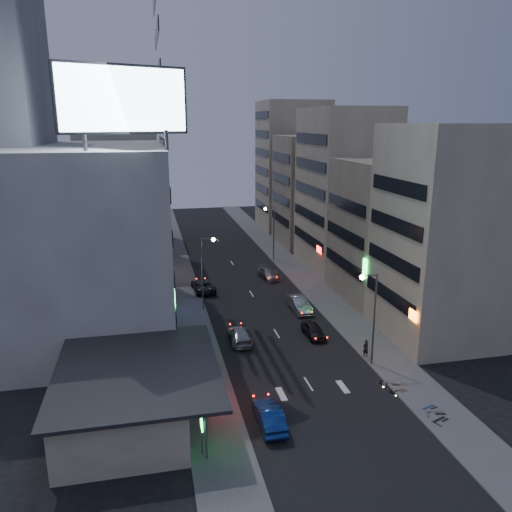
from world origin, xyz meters
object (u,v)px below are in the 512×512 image
object	(u,v)px
parked_car_right_mid	(299,304)
scooter_blue	(433,398)
parked_car_right_near	(313,330)
scooter_silver_a	(444,403)
parked_car_left	(203,286)
person	(366,348)
scooter_silver_b	(400,376)
road_car_silver	(240,335)
parked_car_right_far	(268,273)
scooter_black_a	(444,409)
road_car_blue	(269,416)
scooter_black_b	(405,383)

from	to	relation	value
parked_car_right_mid	scooter_blue	xyz separation A→B (m)	(3.91, -20.45, -0.16)
parked_car_right_near	scooter_silver_a	bearing A→B (deg)	-73.58
parked_car_left	person	bearing A→B (deg)	115.36
parked_car_left	scooter_silver_b	bearing A→B (deg)	111.93
parked_car_left	road_car_silver	world-z (taller)	parked_car_left
scooter_silver_a	person	bearing A→B (deg)	23.74
scooter_blue	scooter_silver_b	size ratio (longest dim) A/B	0.88
parked_car_right_near	parked_car_left	distance (m)	17.99
parked_car_right_far	scooter_black_a	size ratio (longest dim) A/B	2.55
road_car_silver	scooter_silver_a	xyz separation A→B (m)	(12.01, -14.80, 0.05)
parked_car_left	person	size ratio (longest dim) A/B	3.30
person	scooter_silver_a	xyz separation A→B (m)	(1.86, -9.13, -0.18)
parked_car_right_far	scooter_silver_a	distance (m)	33.88
parked_car_right_mid	road_car_blue	bearing A→B (deg)	-113.63
parked_car_right_mid	parked_car_right_far	bearing A→B (deg)	91.17
parked_car_right_near	road_car_blue	bearing A→B (deg)	-122.03
parked_car_left	scooter_black_a	size ratio (longest dim) A/B	2.89
parked_car_right_far	person	distance (m)	24.59
parked_car_left	scooter_silver_b	xyz separation A→B (m)	(12.64, -25.74, -0.02)
parked_car_right_near	parked_car_right_far	size ratio (longest dim) A/B	0.84
parked_car_left	scooter_blue	world-z (taller)	parked_car_left
parked_car_right_near	scooter_black_a	size ratio (longest dim) A/B	2.13
parked_car_left	parked_car_right_far	world-z (taller)	parked_car_left
parked_car_right_far	scooter_black_a	distance (m)	34.44
road_car_silver	scooter_black_a	xyz separation A→B (m)	(11.63, -15.41, -0.01)
person	road_car_silver	bearing A→B (deg)	-41.44
person	scooter_silver_b	world-z (taller)	person
scooter_silver_a	scooter_blue	world-z (taller)	scooter_silver_a
person	scooter_black_b	xyz separation A→B (m)	(0.66, -5.74, -0.31)
road_car_blue	scooter_black_a	size ratio (longest dim) A/B	2.46
parked_car_right_near	scooter_silver_b	size ratio (longest dim) A/B	2.01
parked_car_right_near	scooter_silver_b	distance (m)	10.78
person	scooter_blue	world-z (taller)	person
parked_car_left	scooter_silver_a	size ratio (longest dim) A/B	2.59
road_car_silver	person	world-z (taller)	person
parked_car_left	road_car_blue	size ratio (longest dim) A/B	1.18
parked_car_right_mid	parked_car_right_far	distance (m)	12.24
road_car_silver	scooter_blue	bearing A→B (deg)	132.70
road_car_blue	scooter_black_b	size ratio (longest dim) A/B	2.80
road_car_blue	scooter_black_a	xyz separation A→B (m)	(12.16, -1.68, -0.06)
parked_car_right_far	scooter_black_a	xyz separation A→B (m)	(4.30, -34.17, 0.00)
parked_car_right_far	scooter_blue	size ratio (longest dim) A/B	2.75
parked_car_right_far	scooter_blue	xyz separation A→B (m)	(4.41, -32.68, -0.04)
person	parked_car_left	bearing A→B (deg)	-72.67
scooter_blue	parked_car_right_near	bearing A→B (deg)	2.53
parked_car_right_near	scooter_silver_a	size ratio (longest dim) A/B	1.91
parked_car_right_near	person	size ratio (longest dim) A/B	2.43
road_car_silver	scooter_silver_a	size ratio (longest dim) A/B	2.33
road_car_silver	scooter_black_b	bearing A→B (deg)	136.04
parked_car_right_mid	scooter_black_a	size ratio (longest dim) A/B	2.66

